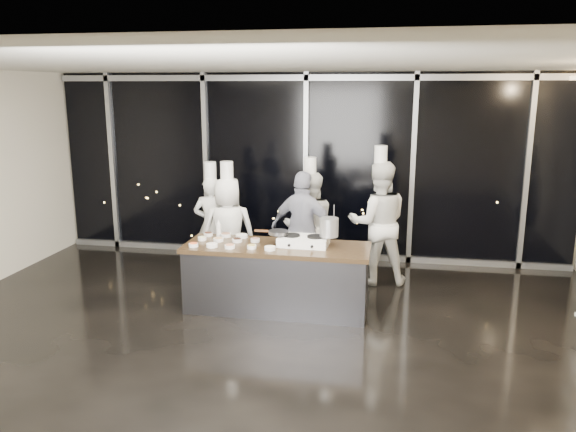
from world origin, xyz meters
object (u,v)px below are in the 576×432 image
stove (303,241)px  chef_right (378,222)px  stock_pot (329,227)px  chef_far_left (212,224)px  frying_pan (278,232)px  guest (303,230)px  demo_counter (277,277)px  chef_center (310,225)px  chef_left (228,230)px

stove → chef_right: bearing=55.4°
stock_pot → chef_far_left: bearing=148.5°
frying_pan → guest: 0.94m
demo_counter → chef_center: chef_center is taller
demo_counter → frying_pan: size_ratio=5.35×
stove → chef_center: 1.32m
frying_pan → guest: size_ratio=0.26×
stove → chef_right: 1.59m
stock_pot → chef_center: size_ratio=0.13×
chef_far_left → frying_pan: bearing=129.8°
stove → frying_pan: (-0.35, -0.00, 0.10)m
demo_counter → chef_left: (-0.93, 0.90, 0.38)m
stock_pot → chef_right: chef_right is taller
chef_center → guest: bearing=64.8°
frying_pan → guest: guest is taller
chef_right → chef_left: bearing=1.2°
stove → frying_pan: size_ratio=1.44×
stove → chef_left: (-1.28, 0.83, -0.13)m
demo_counter → stove: 0.62m
stove → guest: size_ratio=0.38×
frying_pan → chef_far_left: chef_far_left is taller
demo_counter → chef_far_left: 1.90m
demo_counter → chef_far_left: bearing=135.5°
stove → chef_far_left: size_ratio=0.37×
chef_center → chef_right: 1.06m
chef_right → chef_center: bearing=-11.8°
chef_center → stove: bearing=73.9°
chef_far_left → chef_right: size_ratio=0.86×
demo_counter → chef_left: chef_left is taller
demo_counter → stove: (0.35, 0.07, 0.51)m
stove → chef_far_left: (-1.67, 1.24, -0.15)m
frying_pan → guest: (0.21, 0.90, -0.18)m
chef_left → chef_far_left: bearing=-60.4°
chef_left → chef_right: bearing=176.9°
stock_pot → frying_pan: bearing=-179.6°
chef_left → guest: 1.14m
demo_counter → chef_left: 1.35m
chef_far_left → chef_center: chef_center is taller
demo_counter → chef_left: bearing=136.0°
chef_center → chef_right: (1.06, -0.03, 0.10)m
guest → chef_center: bearing=-80.2°
stove → guest: bearing=100.8°
chef_center → chef_right: size_ratio=0.91×
demo_counter → chef_right: 1.93m
chef_far_left → chef_left: chef_left is taller
chef_center → guest: 0.42m
chef_left → chef_right: 2.27m
stock_pot → chef_right: size_ratio=0.12×
stock_pot → chef_left: size_ratio=0.13×
frying_pan → chef_center: size_ratio=0.24×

